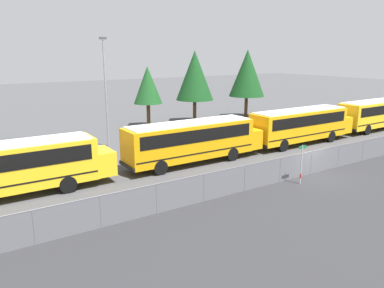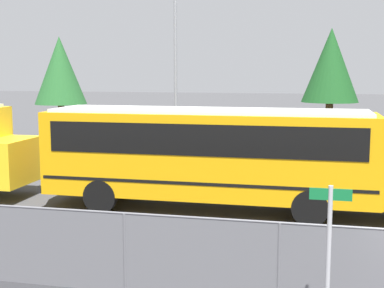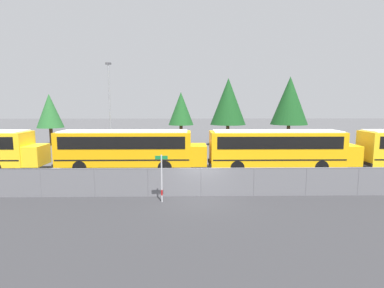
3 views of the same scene
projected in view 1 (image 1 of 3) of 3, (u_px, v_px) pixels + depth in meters
ground_plane at (310, 174)px, 27.22m from camera, size 200.00×200.00×0.00m
fence at (311, 162)px, 27.01m from camera, size 63.02×0.07×1.73m
school_bus_0 at (9, 166)px, 22.42m from camera, size 12.11×2.61×3.35m
school_bus_1 at (193, 139)px, 29.41m from camera, size 12.11×2.61×3.35m
school_bus_2 at (302, 123)px, 35.81m from camera, size 12.11×2.61×3.35m
school_bus_3 at (378, 112)px, 42.54m from camera, size 12.11×2.61×3.35m
street_sign at (301, 163)px, 24.84m from camera, size 0.70×0.09×2.69m
light_pole at (106, 89)px, 33.96m from camera, size 0.60×0.24×9.93m
tree_1 at (247, 73)px, 49.79m from camera, size 4.73×4.73×9.02m
tree_2 at (148, 85)px, 43.78m from camera, size 3.35×3.35×7.09m
tree_3 at (195, 76)px, 46.36m from camera, size 4.66×4.66×8.86m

